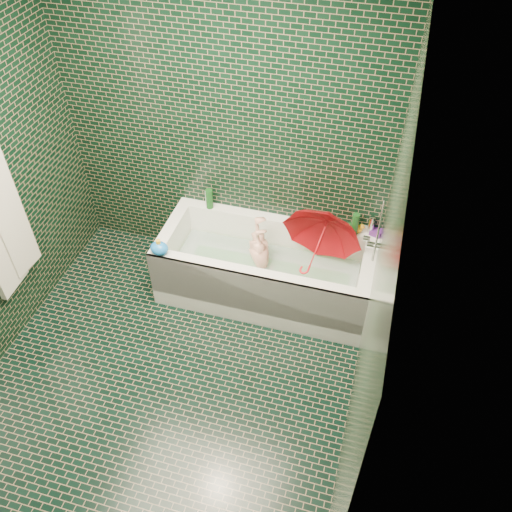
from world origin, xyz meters
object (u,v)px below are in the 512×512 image
(child, at_px, (262,262))
(umbrella, at_px, (318,246))
(rubber_duck, at_px, (358,229))
(bath_toy, at_px, (159,248))
(bathtub, at_px, (265,275))

(child, distance_m, umbrella, 0.53)
(rubber_duck, relative_size, bath_toy, 0.72)
(umbrella, bearing_deg, bathtub, -162.97)
(bathtub, height_order, child, bathtub)
(child, bearing_deg, umbrella, 76.01)
(umbrella, bearing_deg, rubber_duck, 59.84)
(umbrella, height_order, bath_toy, umbrella)
(umbrella, distance_m, rubber_duck, 0.40)
(child, relative_size, rubber_duck, 6.82)
(umbrella, relative_size, rubber_duck, 5.18)
(umbrella, bearing_deg, child, -169.19)
(umbrella, xyz_separation_m, rubber_duck, (0.27, 0.30, -0.02))
(bathtub, distance_m, umbrella, 0.56)
(child, height_order, bath_toy, bath_toy)
(bathtub, bearing_deg, bath_toy, -157.02)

